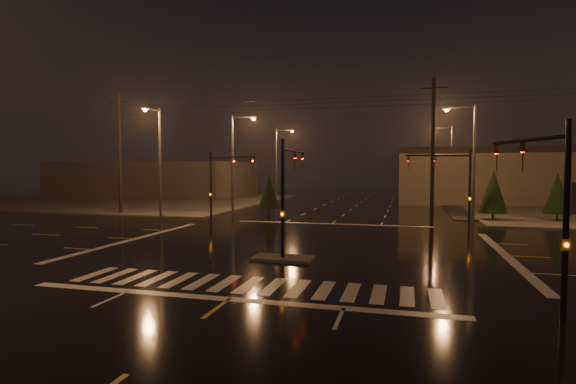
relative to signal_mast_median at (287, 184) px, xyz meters
name	(u,v)px	position (x,y,z in m)	size (l,w,h in m)	color
ground	(301,246)	(0.00, 3.07, -3.75)	(140.00, 140.00, 0.00)	black
sidewalk_nw	(141,201)	(-30.00, 33.07, -3.69)	(36.00, 36.00, 0.12)	#413F3A
median_island	(283,258)	(0.00, -0.93, -3.68)	(3.00, 1.60, 0.15)	#413F3A
crosswalk	(249,285)	(0.00, -5.93, -3.75)	(15.00, 2.60, 0.01)	beige
stop_bar_near	(229,299)	(0.00, -7.93, -3.75)	(16.00, 0.50, 0.01)	beige
stop_bar_far	(332,224)	(0.00, 14.07, -3.75)	(16.00, 0.50, 0.01)	beige
commercial_block	(156,179)	(-35.00, 45.07, -0.95)	(30.00, 18.00, 5.60)	#433C3B
signal_mast_median	(287,184)	(0.00, 0.00, 0.00)	(0.25, 4.59, 6.00)	black
signal_mast_ne	(456,179)	(9.50, 13.21, 0.04)	(4.84, 1.86, 6.00)	black
signal_mast_nw	(220,177)	(-9.50, 13.21, 0.04)	(4.84, 1.86, 6.00)	black
signal_mast_se	(549,195)	(10.23, -6.68, -0.04)	(1.55, 3.87, 6.00)	black
streetlight_1	(235,156)	(-11.18, 21.07, 2.05)	(2.77, 0.32, 10.00)	#38383A
streetlight_2	(278,159)	(-11.18, 37.07, 2.05)	(2.77, 0.32, 10.00)	#38383A
streetlight_3	(470,154)	(11.18, 19.07, 2.05)	(2.77, 0.32, 10.00)	#38383A
streetlight_4	(449,159)	(11.18, 39.07, 2.05)	(2.77, 0.32, 10.00)	#38383A
streetlight_5	(158,155)	(-16.00, 14.26, 2.05)	(0.32, 2.77, 10.00)	#38383A
utility_pole_0	(120,153)	(-22.00, 17.07, 2.38)	(2.20, 0.32, 12.00)	black
utility_pole_1	(433,150)	(8.00, 17.07, 2.38)	(2.20, 0.32, 12.00)	black
conifer_0	(493,191)	(13.20, 19.84, -1.18)	(2.40, 2.40, 4.45)	black
conifer_1	(558,193)	(18.38, 20.48, -1.30)	(2.25, 2.25, 4.22)	black
conifer_3	(269,191)	(-6.99, 19.18, -1.43)	(2.09, 2.09, 3.96)	black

